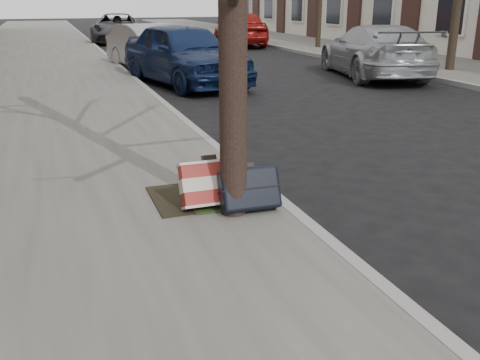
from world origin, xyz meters
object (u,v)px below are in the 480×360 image
object	(u,v)px
suitcase_navy	(249,188)
car_near_front	(184,54)
suitcase_red	(212,184)
car_near_mid	(152,48)

from	to	relation	value
suitcase_navy	car_near_front	bearing A→B (deg)	81.25
suitcase_red	car_near_front	bearing A→B (deg)	77.70
car_near_mid	car_near_front	bearing A→B (deg)	-99.60
suitcase_navy	car_near_mid	size ratio (longest dim) A/B	0.14
suitcase_red	car_near_mid	size ratio (longest dim) A/B	0.15
car_near_front	suitcase_red	bearing A→B (deg)	-114.39
car_near_front	car_near_mid	distance (m)	3.03
suitcase_red	suitcase_navy	xyz separation A→B (m)	(0.29, -0.21, -0.01)
car_near_front	car_near_mid	xyz separation A→B (m)	(-0.21, 3.02, -0.09)
suitcase_navy	car_near_mid	xyz separation A→B (m)	(1.27, 11.38, 0.31)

